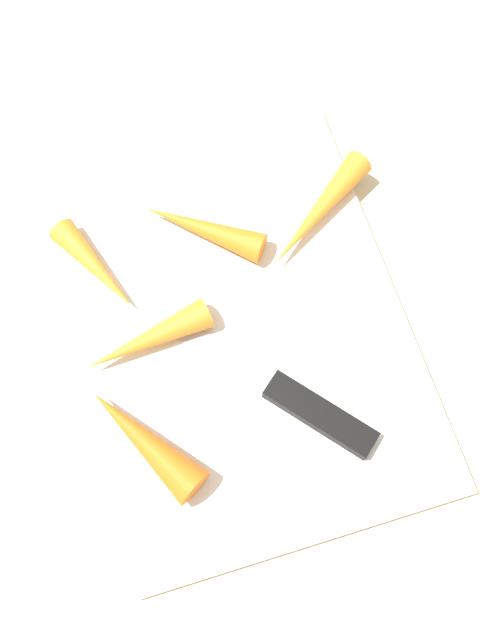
# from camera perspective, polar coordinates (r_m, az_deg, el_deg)

# --- Properties ---
(ground_plane) EXTENTS (1.40, 1.40, 0.00)m
(ground_plane) POSITION_cam_1_polar(r_m,az_deg,el_deg) (0.54, 0.00, -0.44)
(ground_plane) COLOR #C6B793
(cutting_board) EXTENTS (0.36, 0.26, 0.01)m
(cutting_board) POSITION_cam_1_polar(r_m,az_deg,el_deg) (0.53, 0.00, -0.22)
(cutting_board) COLOR silver
(cutting_board) RESTS_ON ground_plane
(knife) EXTENTS (0.16, 0.15, 0.01)m
(knife) POSITION_cam_1_polar(r_m,az_deg,el_deg) (0.50, 5.68, -7.45)
(knife) COLOR #B7B7BC
(knife) RESTS_ON cutting_board
(carrot_medium) EXTENTS (0.08, 0.10, 0.03)m
(carrot_medium) POSITION_cam_1_polar(r_m,az_deg,el_deg) (0.55, -3.24, 8.01)
(carrot_medium) COLOR orange
(carrot_medium) RESTS_ON cutting_board
(carrot_shortest) EXTENTS (0.10, 0.06, 0.02)m
(carrot_shortest) POSITION_cam_1_polar(r_m,az_deg,el_deg) (0.54, -12.49, 4.51)
(carrot_shortest) COLOR orange
(carrot_shortest) RESTS_ON cutting_board
(carrot_long) EXTENTS (0.11, 0.08, 0.03)m
(carrot_long) POSITION_cam_1_polar(r_m,az_deg,el_deg) (0.49, -8.49, -10.31)
(carrot_long) COLOR orange
(carrot_long) RESTS_ON cutting_board
(carrot_short) EXTENTS (0.04, 0.11, 0.03)m
(carrot_short) POSITION_cam_1_polar(r_m,az_deg,el_deg) (0.51, -8.14, -1.63)
(carrot_short) COLOR orange
(carrot_short) RESTS_ON cutting_board
(carrot_longest) EXTENTS (0.09, 0.11, 0.02)m
(carrot_longest) POSITION_cam_1_polar(r_m,az_deg,el_deg) (0.56, 6.87, 9.40)
(carrot_longest) COLOR orange
(carrot_longest) RESTS_ON cutting_board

